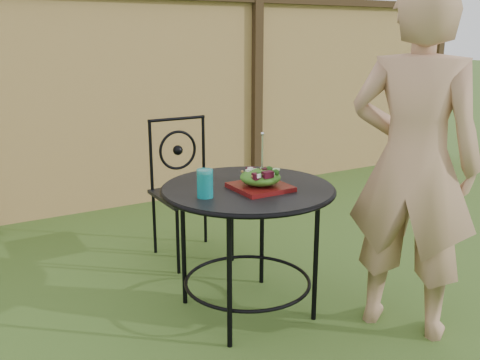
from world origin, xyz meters
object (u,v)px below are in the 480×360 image
at_px(salad_plate, 260,187).
at_px(patio_chair, 188,185).
at_px(patio_table, 248,211).
at_px(diner, 413,164).

bearing_deg(salad_plate, patio_chair, 87.35).
bearing_deg(patio_table, diner, -40.77).
relative_size(patio_table, patio_chair, 0.97).
height_order(patio_table, patio_chair, patio_chair).
height_order(patio_chair, diner, diner).
distance_m(patio_chair, salad_plate, 1.01).
xyz_separation_m(diner, salad_plate, (-0.60, 0.46, -0.14)).
bearing_deg(diner, patio_table, 18.08).
relative_size(diner, salad_plate, 6.51).
bearing_deg(diner, patio_chair, -10.18).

